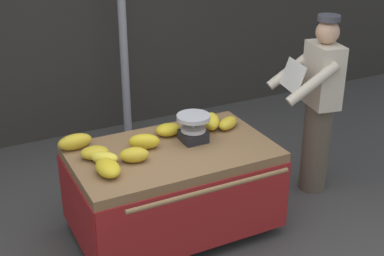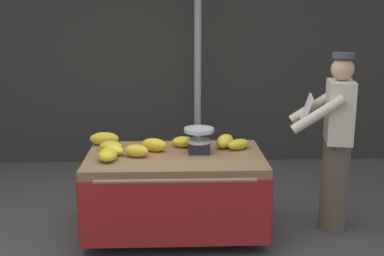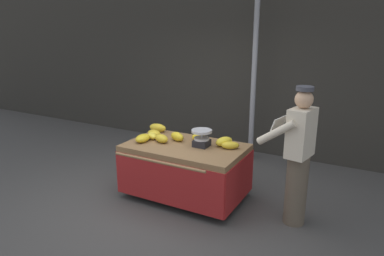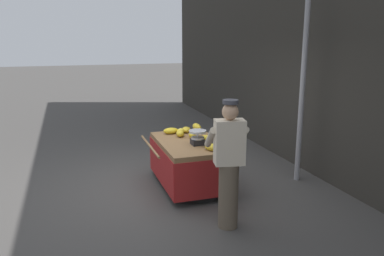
# 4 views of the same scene
# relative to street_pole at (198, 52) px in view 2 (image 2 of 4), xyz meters

# --- Properties ---
(ground_plane) EXTENTS (60.00, 60.00, 0.00)m
(ground_plane) POSITION_rel_street_pole_xyz_m (-0.52, -2.36, -1.57)
(ground_plane) COLOR #423F3D
(back_wall) EXTENTS (16.00, 0.24, 4.12)m
(back_wall) POSITION_rel_street_pole_xyz_m (-0.52, 0.54, 0.50)
(back_wall) COLOR #2D2B26
(back_wall) RESTS_ON ground
(street_pole) EXTENTS (0.09, 0.09, 3.13)m
(street_pole) POSITION_rel_street_pole_xyz_m (0.00, 0.00, 0.00)
(street_pole) COLOR gray
(street_pole) RESTS_ON ground
(banana_cart) EXTENTS (1.66, 1.20, 0.79)m
(banana_cart) POSITION_rel_street_pole_xyz_m (-0.30, -1.90, -1.00)
(banana_cart) COLOR olive
(banana_cart) RESTS_ON ground
(weighing_scale) EXTENTS (0.28, 0.28, 0.24)m
(weighing_scale) POSITION_rel_street_pole_xyz_m (-0.08, -1.84, -0.66)
(weighing_scale) COLOR black
(weighing_scale) RESTS_ON banana_cart
(banana_bunch_0) EXTENTS (0.26, 0.21, 0.10)m
(banana_bunch_0) POSITION_rel_street_pole_xyz_m (-0.91, -1.77, -0.73)
(banana_bunch_0) COLOR gold
(banana_bunch_0) RESTS_ON banana_cart
(banana_bunch_1) EXTENTS (0.27, 0.22, 0.10)m
(banana_bunch_1) POSITION_rel_street_pole_xyz_m (0.31, -1.75, -0.73)
(banana_bunch_1) COLOR gold
(banana_bunch_1) RESTS_ON banana_cart
(banana_bunch_2) EXTENTS (0.28, 0.21, 0.13)m
(banana_bunch_2) POSITION_rel_street_pole_xyz_m (-0.50, -1.79, -0.72)
(banana_bunch_2) COLOR gold
(banana_bunch_2) RESTS_ON banana_cart
(banana_bunch_3) EXTENTS (0.29, 0.14, 0.13)m
(banana_bunch_3) POSITION_rel_street_pole_xyz_m (-1.00, -1.54, -0.72)
(banana_bunch_3) COLOR gold
(banana_bunch_3) RESTS_ON banana_cart
(banana_bunch_4) EXTENTS (0.24, 0.22, 0.09)m
(banana_bunch_4) POSITION_rel_street_pole_xyz_m (-0.87, -1.89, -0.73)
(banana_bunch_4) COLOR yellow
(banana_bunch_4) RESTS_ON banana_cart
(banana_bunch_5) EXTENTS (0.18, 0.28, 0.11)m
(banana_bunch_5) POSITION_rel_street_pole_xyz_m (-0.90, -2.06, -0.73)
(banana_bunch_5) COLOR gold
(banana_bunch_5) RESTS_ON banana_cart
(banana_bunch_6) EXTENTS (0.23, 0.18, 0.10)m
(banana_bunch_6) POSITION_rel_street_pole_xyz_m (-0.22, -1.64, -0.73)
(banana_bunch_6) COLOR gold
(banana_bunch_6) RESTS_ON banana_cart
(banana_bunch_7) EXTENTS (0.24, 0.30, 0.13)m
(banana_bunch_7) POSITION_rel_street_pole_xyz_m (0.18, -1.67, -0.72)
(banana_bunch_7) COLOR yellow
(banana_bunch_7) RESTS_ON banana_cart
(banana_bunch_8) EXTENTS (0.26, 0.21, 0.12)m
(banana_bunch_8) POSITION_rel_street_pole_xyz_m (-0.65, -1.96, -0.72)
(banana_bunch_8) COLOR gold
(banana_bunch_8) RESTS_ON banana_cart
(vendor_person) EXTENTS (0.64, 0.59, 1.71)m
(vendor_person) POSITION_rel_street_pole_xyz_m (1.21, -1.85, -0.69)
(vendor_person) COLOR brown
(vendor_person) RESTS_ON ground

